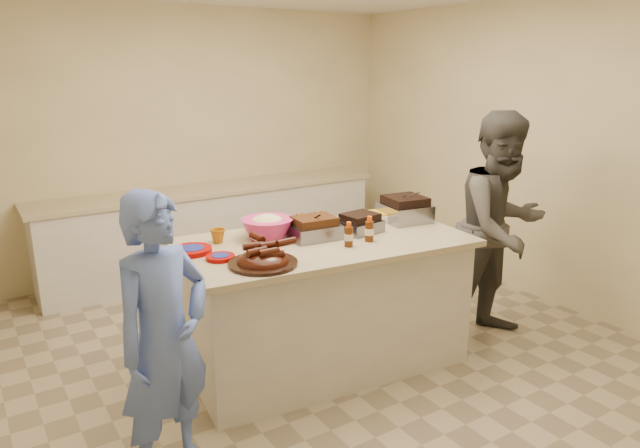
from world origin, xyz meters
TOP-DOWN VIEW (x-y plane):
  - room at (0.00, 0.00)m, footprint 4.50×5.00m
  - back_counter at (0.00, 2.20)m, footprint 3.60×0.64m
  - island at (-0.13, -0.09)m, footprint 2.10×1.26m
  - rib_platter at (-0.72, -0.33)m, footprint 0.50×0.50m
  - pulled_pork_tray at (-0.17, -0.03)m, footprint 0.35×0.28m
  - brisket_tray at (0.19, -0.07)m, footprint 0.31×0.27m
  - roasting_pan at (0.67, -0.02)m, footprint 0.38×0.38m
  - coleslaw_bowl at (-0.45, 0.14)m, footprint 0.40×0.40m
  - sausage_plate at (0.02, 0.26)m, footprint 0.35×0.35m
  - mac_cheese_dish at (0.49, 0.09)m, footprint 0.34×0.28m
  - bbq_bottle_a at (-0.07, -0.31)m, footprint 0.06×0.06m
  - bbq_bottle_b at (0.11, -0.29)m, footprint 0.07×0.07m
  - mustard_bottle at (-0.20, 0.07)m, footprint 0.04×0.04m
  - sauce_bowl at (-0.15, 0.21)m, footprint 0.13×0.05m
  - plate_stack_large at (-1.00, 0.13)m, footprint 0.29×0.29m
  - plate_stack_small at (-0.90, -0.09)m, footprint 0.20×0.20m
  - plastic_cup at (-0.77, 0.24)m, footprint 0.11×0.11m
  - basket_stack at (-0.36, 0.36)m, footprint 0.20×0.16m
  - guest_gray at (1.27, -0.45)m, footprint 0.95×1.83m

SIDE VIEW (x-z plane):
  - room at x=0.00m, z-range -1.35..1.35m
  - island at x=-0.13m, z-range -0.47..0.47m
  - guest_gray at x=1.27m, z-range -0.34..0.34m
  - back_counter at x=0.00m, z-range 0.00..0.90m
  - rib_platter at x=-0.72m, z-range 0.86..1.03m
  - pulled_pork_tray at x=-0.17m, z-range 0.89..0.99m
  - brisket_tray at x=0.19m, z-range 0.90..0.99m
  - roasting_pan at x=0.67m, z-range 0.88..1.01m
  - coleslaw_bowl at x=-0.45m, z-range 0.82..1.07m
  - sausage_plate at x=0.02m, z-range 0.92..0.97m
  - mac_cheese_dish at x=0.49m, z-range 0.91..0.98m
  - bbq_bottle_a at x=-0.07m, z-range 0.86..1.03m
  - bbq_bottle_b at x=0.11m, z-range 0.86..1.03m
  - mustard_bottle at x=-0.20m, z-range 0.89..1.00m
  - sauce_bowl at x=-0.15m, z-range 0.88..1.00m
  - plate_stack_large at x=-1.00m, z-range 0.93..0.96m
  - plate_stack_small at x=-0.90m, z-range 0.93..0.96m
  - plastic_cup at x=-0.77m, z-range 0.89..1.00m
  - basket_stack at x=-0.36m, z-range 0.90..0.99m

